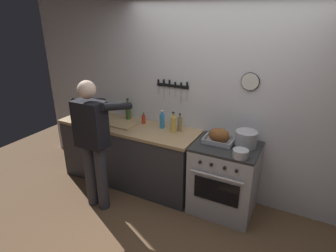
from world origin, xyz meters
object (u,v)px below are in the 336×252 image
Objects in this scene: stock_pot at (246,139)px; bottle_hot_sauce at (144,119)px; bottle_dish_soap at (162,121)px; bottle_vinegar at (180,124)px; stove at (224,178)px; saucepan at (240,154)px; roasting_pan at (219,136)px; bottle_cooking_oil at (173,124)px; person_cook at (93,138)px; cutting_board at (122,125)px; bottle_olive_oil at (128,110)px.

bottle_hot_sauce is (-1.45, 0.08, -0.03)m from stock_pot.
bottle_dish_soap reaches higher than bottle_vinegar.
bottle_dish_soap is 0.26m from bottle_vinegar.
stove is 1.37m from bottle_hot_sauce.
saucepan is (0.21, -0.22, 0.49)m from stove.
roasting_pan is 0.59m from bottle_vinegar.
stock_pot is at bearing 1.56° from bottle_cooking_oil.
stove is at bearing -62.36° from person_cook.
bottle_vinegar is (0.79, 0.20, 0.09)m from cutting_board.
stock_pot is at bearing -4.12° from bottle_olive_oil.
stove is 2.50× the size of cutting_board.
bottle_olive_oil is at bearing 170.58° from bottle_hot_sauce.
bottle_dish_soap is (-0.20, 0.07, -0.01)m from bottle_cooking_oil.
bottle_vinegar is at bearing -1.85° from bottle_hot_sauce.
stove is 1.67m from bottle_olive_oil.
bottle_cooking_oil reaches higher than cutting_board.
cutting_board is at bearing -74.19° from bottle_olive_oil.
bottle_vinegar is (0.26, 0.01, -0.00)m from bottle_dish_soap.
roasting_pan reaches higher than saucepan.
bottle_dish_soap is at bearing 177.59° from stock_pot.
bottle_hot_sauce is at bearing 168.85° from bottle_cooking_oil.
roasting_pan reaches higher than cutting_board.
bottle_dish_soap is at bearing -5.20° from bottle_hot_sauce.
roasting_pan is (1.34, 0.68, 0.03)m from person_cook.
bottle_vinegar is (-0.69, 0.14, 0.55)m from stove.
stock_pot is at bearing -62.49° from person_cook.
person_cook reaches higher than stock_pot.
bottle_olive_oil is (-0.61, 0.08, 0.03)m from bottle_dish_soap.
roasting_pan is at bearing 3.25° from cutting_board.
roasting_pan reaches higher than stove.
bottle_cooking_oil is at bearing -178.44° from stock_pot.
bottle_dish_soap reaches higher than stock_pot.
bottle_hot_sauce is at bearing 173.20° from roasting_pan.
bottle_dish_soap reaches higher than bottle_hot_sauce.
cutting_board is at bearing -176.75° from roasting_pan.
stove is 3.73× the size of bottle_vinegar.
stove is 5.34× the size of saucepan.
bottle_olive_oil is at bearing 9.88° from person_cook.
stock_pot is 0.93m from bottle_cooking_oil.
bottle_olive_oil is at bearing 175.53° from bottle_vinegar.
saucepan is 1.52m from bottle_hot_sauce.
bottle_hot_sauce reaches higher than stove.
cutting_board is at bearing -175.28° from stock_pot.
saucepan is 0.97m from bottle_vinegar.
bottle_olive_oil reaches higher than bottle_dish_soap.
bottle_olive_oil is (-0.81, 0.15, 0.01)m from bottle_cooking_oil.
bottle_cooking_oil is at bearing -19.84° from bottle_dish_soap.
roasting_pan is 0.98× the size of cutting_board.
saucepan is at bearing -5.57° from cutting_board.
person_cook is at bearing -122.87° from bottle_dish_soap.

